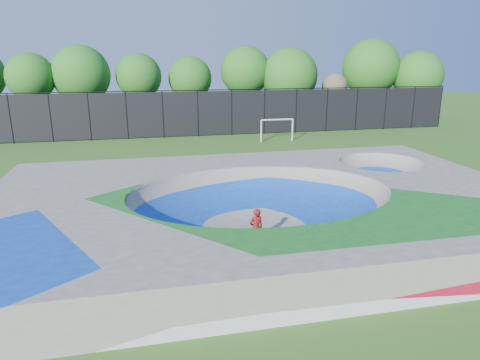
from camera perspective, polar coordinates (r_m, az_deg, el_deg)
The scene contains 7 objects.
ground at distance 18.13m, azimuth 2.78°, elevation -5.89°, with size 120.00×120.00×0.00m, color #305918.
skate_deck at distance 17.86m, azimuth 2.82°, elevation -3.66°, with size 22.00×14.00×1.50m, color gray.
skater at distance 15.71m, azimuth 2.16°, elevation -6.46°, with size 0.55×0.36×1.52m, color red.
skateboard at distance 16.01m, azimuth 2.13°, elevation -8.88°, with size 0.78×0.22×0.05m, color black.
soccer_goal at distance 35.62m, azimuth 4.97°, elevation 7.21°, with size 2.82×0.12×1.86m.
fence at distance 37.76m, azimuth -5.64°, elevation 8.94°, with size 48.09×0.09×4.04m.
treeline at distance 42.46m, azimuth -6.01°, elevation 13.85°, with size 53.23×7.58×8.61m.
Camera 1 is at (-4.48, -16.19, 6.81)m, focal length 32.00 mm.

